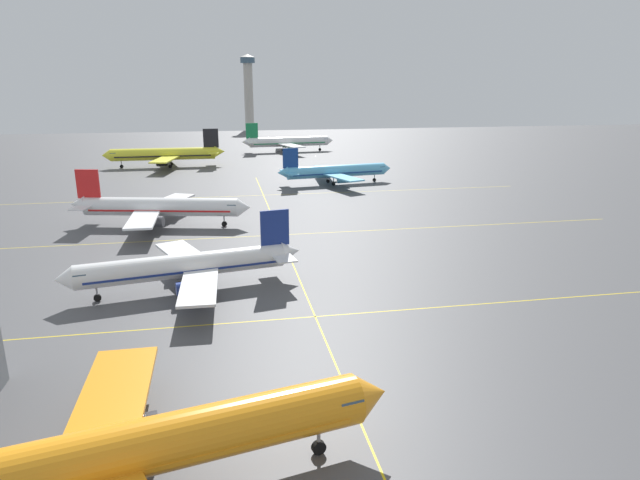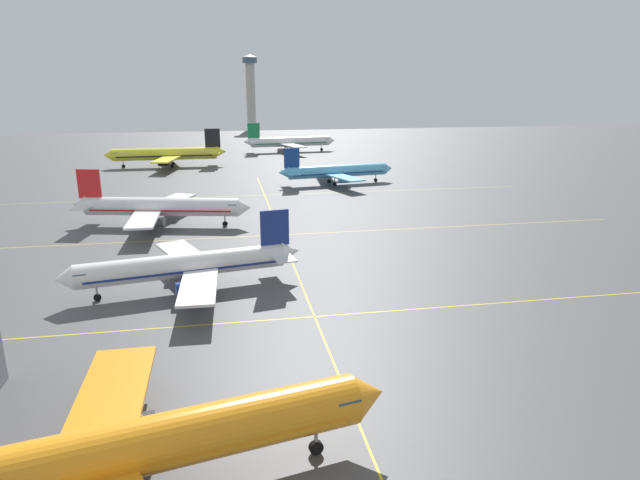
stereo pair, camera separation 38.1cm
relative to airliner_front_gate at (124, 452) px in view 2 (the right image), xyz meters
name	(u,v)px [view 2 (the right image)]	position (x,y,z in m)	size (l,w,h in m)	color
airliner_front_gate	(124,452)	(0.00, 0.00, 0.00)	(38.50, 32.70, 12.04)	orange
airliner_second_row	(187,265)	(2.02, 40.52, -0.60)	(32.97, 28.07, 10.28)	white
airliner_third_row	(160,207)	(-5.09, 77.30, -0.27)	(35.89, 30.49, 11.24)	white
airliner_far_left_stand	(336,171)	(38.81, 116.19, -0.53)	(33.70, 28.80, 10.48)	#5BB7E5
airliner_far_right_stand	(167,154)	(-10.42, 157.45, 0.13)	(39.82, 34.48, 12.42)	yellow
airliner_distant_taxiway	(289,142)	(34.93, 190.36, -0.09)	(37.92, 32.56, 11.78)	white
taxiway_markings	(294,267)	(17.72, 47.29, -4.11)	(135.91, 166.71, 0.01)	yellow
control_tower	(251,87)	(26.29, 301.53, 20.29)	(8.82, 8.82, 42.50)	#ADA89E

